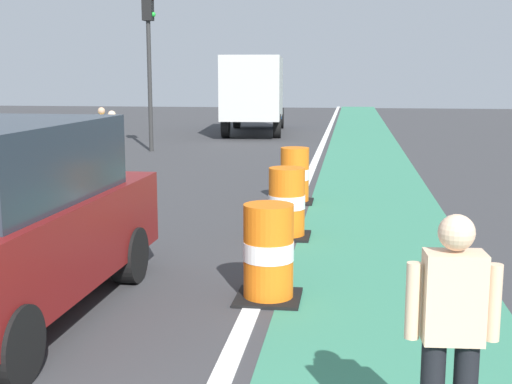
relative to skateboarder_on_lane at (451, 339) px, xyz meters
name	(u,v)px	position (x,y,z in m)	size (l,w,h in m)	color
bike_lane_strip	(372,193)	(-0.16, 10.57, -0.91)	(2.50, 80.00, 0.01)	#387F60
lane_divider_stripe	(302,191)	(-1.66, 10.57, -0.91)	(0.20, 80.00, 0.01)	silver
skateboarder_on_lane	(451,339)	(0.00, 0.00, 0.00)	(0.57, 0.81, 1.69)	black
parked_suv_nearest	(2,221)	(-4.12, 2.27, 0.12)	(1.98, 4.63, 2.04)	maroon
traffic_barrel_front	(268,253)	(-1.52, 3.27, -0.38)	(0.73, 0.73, 1.09)	orange
traffic_barrel_mid	(287,204)	(-1.60, 6.29, -0.38)	(0.73, 0.73, 1.09)	orange
traffic_barrel_back	(295,176)	(-1.72, 9.24, -0.38)	(0.73, 0.73, 1.09)	orange
delivery_truck_down_block	(255,90)	(-4.76, 25.19, 0.94)	(2.85, 7.75, 3.23)	beige
traffic_light_corner	(149,43)	(-7.15, 17.73, 2.59)	(0.41, 0.32, 5.10)	#2D2D2D
pedestrian_crossing	(113,140)	(-6.60, 12.50, -0.05)	(0.34, 0.20, 1.61)	#33333D
pedestrian_waiting	(102,134)	(-7.50, 14.19, -0.05)	(0.34, 0.20, 1.61)	#33333D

